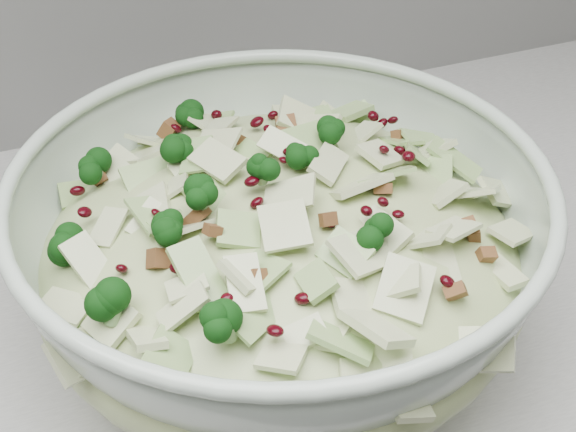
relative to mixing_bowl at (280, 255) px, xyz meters
name	(u,v)px	position (x,y,z in m)	size (l,w,h in m)	color
mixing_bowl	(280,255)	(0.00, 0.00, 0.00)	(0.41, 0.41, 0.16)	#AEC0AE
salad	(280,229)	(0.00, 0.00, 0.03)	(0.39, 0.39, 0.16)	#B4C486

